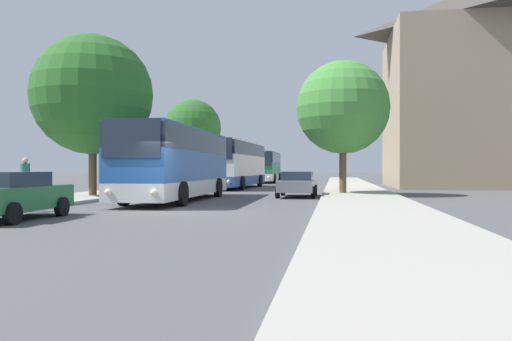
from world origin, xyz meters
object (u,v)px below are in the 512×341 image
pedestrian_waiting_near (25,180)px  tree_left_far (93,95)px  bus_rear (265,166)px  parked_car_right_near (297,183)px  bus_middle (236,163)px  tree_right_near (343,108)px  bus_front (177,163)px  tree_left_near (192,128)px  parked_car_left_curb (10,194)px

pedestrian_waiting_near → tree_left_far: (0.01, 5.60, 4.21)m
bus_rear → parked_car_right_near: bus_rear is taller
bus_middle → tree_right_near: size_ratio=1.55×
bus_front → parked_car_right_near: (5.39, 3.99, -1.08)m
tree_left_far → tree_right_near: 13.55m
bus_middle → bus_rear: (0.13, 15.55, -0.17)m
parked_car_right_near → tree_left_far: bearing=15.7°
tree_left_near → tree_left_far: 17.65m
tree_left_far → bus_middle: bearing=71.1°
parked_car_right_near → tree_left_near: (-10.10, 14.79, 4.27)m
bus_middle → tree_left_far: bearing=-106.8°
bus_rear → tree_right_near: bearing=-74.3°
tree_left_near → bus_rear: bearing=68.0°
bus_middle → parked_car_right_near: bus_middle is taller
tree_left_near → tree_right_near: (12.54, -12.86, -0.03)m
bus_front → parked_car_left_curb: (-2.16, -9.26, -1.04)m
bus_middle → pedestrian_waiting_near: bearing=-101.6°
parked_car_left_curb → tree_left_near: 28.47m
bus_front → parked_car_left_curb: bus_front is taller
parked_car_right_near → bus_middle: bearing=-63.2°
bus_rear → tree_left_near: (-4.73, -11.69, 3.26)m
bus_front → pedestrian_waiting_near: bearing=-138.2°
bus_rear → pedestrian_waiting_near: size_ratio=6.09×
bus_rear → tree_left_far: 29.96m
bus_middle → bus_rear: size_ratio=1.05×
tree_right_near → bus_front: bearing=-142.9°
bus_rear → parked_car_right_near: bearing=-80.5°
bus_middle → parked_car_right_near: 12.30m
bus_middle → parked_car_right_near: bearing=-61.1°
bus_rear → parked_car_right_near: (5.37, -26.48, -1.01)m
parked_car_left_curb → tree_left_far: (-2.69, 10.38, 4.52)m
parked_car_left_curb → tree_right_near: size_ratio=0.54×
bus_front → bus_middle: bearing=89.6°
bus_front → pedestrian_waiting_near: bus_front is taller
bus_front → tree_left_far: size_ratio=1.39×
tree_left_near → tree_right_near: 17.96m
bus_front → tree_left_far: bearing=166.1°
tree_left_near → tree_left_far: bearing=-90.4°
tree_left_near → tree_left_far: tree_left_far is taller
parked_car_left_curb → parked_car_right_near: parked_car_left_curb is taller
tree_right_near → tree_left_near: bearing=134.3°
pedestrian_waiting_near → tree_right_near: 16.85m
parked_car_right_near → tree_left_near: size_ratio=0.58×
bus_middle → tree_right_near: (7.94, -9.00, 3.07)m
bus_middle → tree_left_near: (-4.60, 3.86, 3.09)m
bus_rear → tree_right_near: 25.97m
parked_car_right_near → tree_right_near: bearing=-141.5°
pedestrian_waiting_near → bus_front: bearing=119.1°
tree_left_far → parked_car_left_curb: bearing=-75.5°
bus_middle → tree_right_near: tree_right_near is taller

